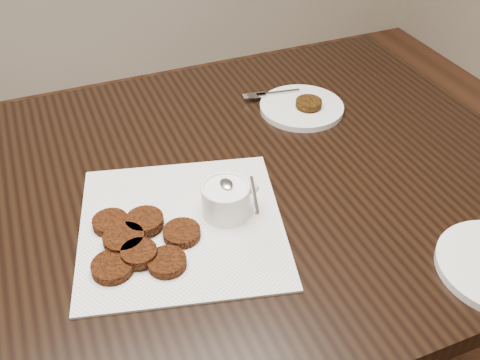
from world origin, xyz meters
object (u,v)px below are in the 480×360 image
napkin (182,225)px  plate_with_patty (302,105)px  table (187,321)px  sauce_ramekin (226,186)px

napkin → plate_with_patty: (0.36, 0.26, 0.01)m
plate_with_patty → table: bearing=-154.1°
napkin → sauce_ramekin: 0.10m
table → sauce_ramekin: 0.45m
sauce_ramekin → table: bearing=127.0°
table → napkin: (-0.01, -0.09, 0.38)m
table → plate_with_patty: bearing=25.9°
table → napkin: napkin is taller
table → napkin: 0.39m
table → plate_with_patty: plate_with_patty is taller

